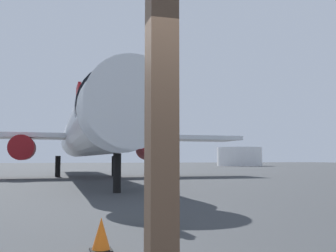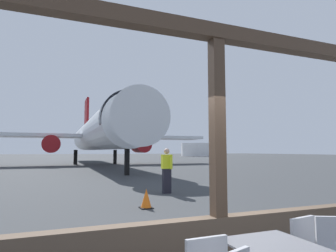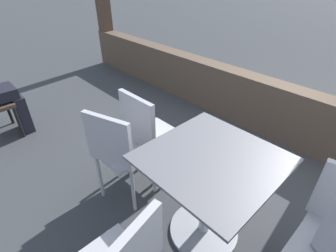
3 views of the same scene
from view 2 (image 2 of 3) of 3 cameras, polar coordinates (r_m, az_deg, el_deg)
The scene contains 7 objects.
ground_plane at distance 43.97m, azimuth -18.25°, elevation -6.92°, with size 220.00×220.00×0.00m, color #383A3D.
window_frame at distance 4.55m, azimuth 10.03°, elevation -9.33°, with size 8.71×0.24×3.69m.
cafe_chair_aisle_right at distance 3.84m, azimuth 26.94°, elevation -21.39°, with size 0.44×0.44×0.87m.
airplane at distance 34.16m, azimuth -13.75°, elevation -1.49°, with size 26.91×37.01×10.58m.
ground_crew_worker at distance 11.19m, azimuth -0.26°, elevation -8.84°, with size 0.40×0.53×1.74m.
traffic_cone at distance 8.44m, azimuth -4.40°, elevation -14.47°, with size 0.36×0.36×0.55m.
fuel_storage_tank at distance 89.45m, azimuth 5.80°, elevation -4.77°, with size 9.70×9.70×4.01m, color white.
Camera 2 is at (-2.34, -3.88, 1.65)m, focal length 30.28 mm.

